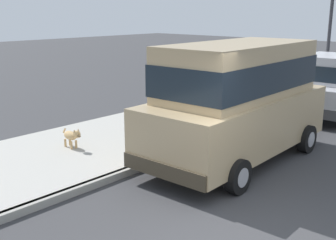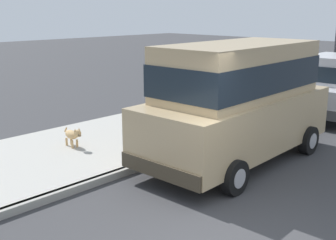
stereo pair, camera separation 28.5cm
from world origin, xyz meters
name	(u,v)px [view 1 (the left image)]	position (x,y,z in m)	size (l,w,h in m)	color
curb	(107,179)	(-3.20, 0.00, 0.07)	(0.16, 64.00, 0.14)	gray
sidewalk	(54,157)	(-5.00, 0.00, 0.07)	(3.60, 64.00, 0.14)	#A8A59E
car_tan_van	(238,97)	(-2.10, 2.69, 1.39)	(2.24, 4.95, 2.52)	tan
car_silver_hatchback	(331,85)	(-2.19, 7.96, 0.98)	(2.05, 3.86, 1.88)	#BCBCC1
dog_tan	(72,136)	(-5.06, 0.54, 0.43)	(0.76, 0.24, 0.49)	tan
street_lamp	(331,18)	(-3.55, 10.84, 2.91)	(0.36, 0.36, 4.42)	#2D2D33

